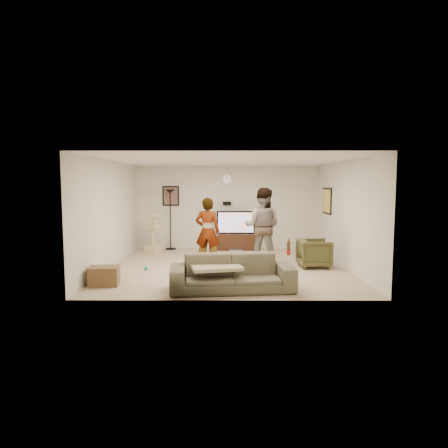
{
  "coord_description": "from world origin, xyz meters",
  "views": [
    {
      "loc": [
        -0.05,
        -9.32,
        1.96
      ],
      "look_at": [
        -0.08,
        0.2,
        1.0
      ],
      "focal_mm": 32.0,
      "sensor_mm": 36.0,
      "label": 1
    }
  ],
  "objects_px": {
    "tv": "(236,222)",
    "person_right": "(262,227)",
    "cat_tree": "(153,233)",
    "side_table": "(104,276)",
    "floor_lamp": "(170,220)",
    "armchair": "(314,253)",
    "beer_bottle": "(289,249)",
    "tv_stand": "(236,242)",
    "person_left": "(207,231)",
    "sofa": "(232,273)"
  },
  "relations": [
    {
      "from": "beer_bottle",
      "to": "side_table",
      "type": "distance_m",
      "value": 3.58
    },
    {
      "from": "tv",
      "to": "person_right",
      "type": "height_order",
      "value": "person_right"
    },
    {
      "from": "floor_lamp",
      "to": "side_table",
      "type": "relative_size",
      "value": 3.23
    },
    {
      "from": "floor_lamp",
      "to": "armchair",
      "type": "xyz_separation_m",
      "value": [
        3.74,
        -2.59,
        -0.56
      ]
    },
    {
      "from": "tv",
      "to": "sofa",
      "type": "bearing_deg",
      "value": -92.37
    },
    {
      "from": "tv_stand",
      "to": "beer_bottle",
      "type": "bearing_deg",
      "value": -79.61
    },
    {
      "from": "person_left",
      "to": "person_right",
      "type": "height_order",
      "value": "person_right"
    },
    {
      "from": "sofa",
      "to": "armchair",
      "type": "xyz_separation_m",
      "value": [
        1.98,
        2.08,
        0.0
      ]
    },
    {
      "from": "sofa",
      "to": "beer_bottle",
      "type": "relative_size",
      "value": 9.03
    },
    {
      "from": "person_right",
      "to": "person_left",
      "type": "bearing_deg",
      "value": 18.41
    },
    {
      "from": "cat_tree",
      "to": "tv",
      "type": "bearing_deg",
      "value": 14.45
    },
    {
      "from": "cat_tree",
      "to": "side_table",
      "type": "xyz_separation_m",
      "value": [
        -0.29,
        -3.64,
        -0.38
      ]
    },
    {
      "from": "floor_lamp",
      "to": "armchair",
      "type": "height_order",
      "value": "floor_lamp"
    },
    {
      "from": "person_right",
      "to": "armchair",
      "type": "xyz_separation_m",
      "value": [
        1.2,
        -0.29,
        -0.6
      ]
    },
    {
      "from": "tv_stand",
      "to": "cat_tree",
      "type": "relative_size",
      "value": 1.03
    },
    {
      "from": "tv_stand",
      "to": "tv",
      "type": "height_order",
      "value": "tv"
    },
    {
      "from": "person_right",
      "to": "tv_stand",
      "type": "bearing_deg",
      "value": -58.42
    },
    {
      "from": "person_right",
      "to": "armchair",
      "type": "relative_size",
      "value": 2.56
    },
    {
      "from": "tv_stand",
      "to": "side_table",
      "type": "bearing_deg",
      "value": -122.03
    },
    {
      "from": "tv",
      "to": "person_right",
      "type": "relative_size",
      "value": 0.61
    },
    {
      "from": "person_left",
      "to": "cat_tree",
      "type": "bearing_deg",
      "value": -37.57
    },
    {
      "from": "tv_stand",
      "to": "armchair",
      "type": "xyz_separation_m",
      "value": [
        1.79,
        -2.54,
        0.09
      ]
    },
    {
      "from": "person_left",
      "to": "person_right",
      "type": "distance_m",
      "value": 1.33
    },
    {
      "from": "floor_lamp",
      "to": "sofa",
      "type": "bearing_deg",
      "value": -69.27
    },
    {
      "from": "side_table",
      "to": "floor_lamp",
      "type": "bearing_deg",
      "value": 80.7
    },
    {
      "from": "floor_lamp",
      "to": "person_right",
      "type": "xyz_separation_m",
      "value": [
        2.54,
        -2.29,
        0.04
      ]
    },
    {
      "from": "person_left",
      "to": "floor_lamp",
      "type": "bearing_deg",
      "value": -54.28
    },
    {
      "from": "cat_tree",
      "to": "person_left",
      "type": "relative_size",
      "value": 0.69
    },
    {
      "from": "tv_stand",
      "to": "tv",
      "type": "distance_m",
      "value": 0.58
    },
    {
      "from": "tv",
      "to": "cat_tree",
      "type": "bearing_deg",
      "value": -165.55
    },
    {
      "from": "person_right",
      "to": "beer_bottle",
      "type": "xyz_separation_m",
      "value": [
        0.26,
        -2.37,
        -0.15
      ]
    },
    {
      "from": "sofa",
      "to": "beer_bottle",
      "type": "bearing_deg",
      "value": -5.74
    },
    {
      "from": "tv",
      "to": "floor_lamp",
      "type": "bearing_deg",
      "value": 178.68
    },
    {
      "from": "tv_stand",
      "to": "tv",
      "type": "xyz_separation_m",
      "value": [
        0.0,
        0.0,
        0.58
      ]
    },
    {
      "from": "tv_stand",
      "to": "floor_lamp",
      "type": "xyz_separation_m",
      "value": [
        -1.96,
        0.04,
        0.65
      ]
    },
    {
      "from": "sofa",
      "to": "armchair",
      "type": "bearing_deg",
      "value": 40.69
    },
    {
      "from": "beer_bottle",
      "to": "side_table",
      "type": "bearing_deg",
      "value": 174.04
    },
    {
      "from": "tv_stand",
      "to": "person_right",
      "type": "relative_size",
      "value": 0.62
    },
    {
      "from": "floor_lamp",
      "to": "cat_tree",
      "type": "height_order",
      "value": "floor_lamp"
    },
    {
      "from": "tv_stand",
      "to": "floor_lamp",
      "type": "bearing_deg",
      "value": 178.68
    },
    {
      "from": "cat_tree",
      "to": "side_table",
      "type": "distance_m",
      "value": 3.68
    },
    {
      "from": "person_left",
      "to": "tv",
      "type": "bearing_deg",
      "value": -99.93
    },
    {
      "from": "beer_bottle",
      "to": "armchair",
      "type": "distance_m",
      "value": 2.33
    },
    {
      "from": "person_right",
      "to": "tv",
      "type": "bearing_deg",
      "value": -58.42
    },
    {
      "from": "tv",
      "to": "side_table",
      "type": "relative_size",
      "value": 2.05
    },
    {
      "from": "tv_stand",
      "to": "person_left",
      "type": "distance_m",
      "value": 2.47
    },
    {
      "from": "tv",
      "to": "beer_bottle",
      "type": "distance_m",
      "value": 4.7
    },
    {
      "from": "sofa",
      "to": "side_table",
      "type": "relative_size",
      "value": 4.07
    },
    {
      "from": "tv_stand",
      "to": "person_left",
      "type": "height_order",
      "value": "person_left"
    },
    {
      "from": "cat_tree",
      "to": "tv_stand",
      "type": "bearing_deg",
      "value": 14.45
    }
  ]
}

